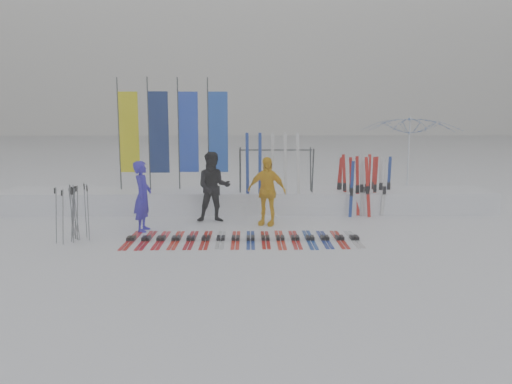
{
  "coord_description": "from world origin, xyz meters",
  "views": [
    {
      "loc": [
        0.04,
        -9.64,
        2.73
      ],
      "look_at": [
        0.2,
        1.6,
        1.0
      ],
      "focal_mm": 35.0,
      "sensor_mm": 36.0,
      "label": 1
    }
  ],
  "objects_px": {
    "person_black": "(214,187)",
    "person_yellow": "(267,191)",
    "person_blue": "(143,196)",
    "ski_rack": "(276,164)",
    "tent_canopy": "(410,158)",
    "ski_row": "(242,239)"
  },
  "relations": [
    {
      "from": "ski_rack",
      "to": "person_yellow",
      "type": "bearing_deg",
      "value": -101.65
    },
    {
      "from": "person_yellow",
      "to": "ski_rack",
      "type": "bearing_deg",
      "value": 99.82
    },
    {
      "from": "person_yellow",
      "to": "tent_canopy",
      "type": "relative_size",
      "value": 0.55
    },
    {
      "from": "tent_canopy",
      "to": "person_yellow",
      "type": "bearing_deg",
      "value": -143.41
    },
    {
      "from": "person_blue",
      "to": "ski_rack",
      "type": "relative_size",
      "value": 0.82
    },
    {
      "from": "person_blue",
      "to": "person_black",
      "type": "bearing_deg",
      "value": -54.75
    },
    {
      "from": "ski_row",
      "to": "person_black",
      "type": "bearing_deg",
      "value": 111.26
    },
    {
      "from": "ski_rack",
      "to": "person_black",
      "type": "bearing_deg",
      "value": -145.64
    },
    {
      "from": "person_yellow",
      "to": "tent_canopy",
      "type": "bearing_deg",
      "value": 58.06
    },
    {
      "from": "person_yellow",
      "to": "ski_row",
      "type": "bearing_deg",
      "value": -89.09
    },
    {
      "from": "tent_canopy",
      "to": "person_blue",
      "type": "bearing_deg",
      "value": -151.68
    },
    {
      "from": "ski_rack",
      "to": "person_blue",
      "type": "bearing_deg",
      "value": -146.51
    },
    {
      "from": "person_black",
      "to": "ski_row",
      "type": "bearing_deg",
      "value": -72.9
    },
    {
      "from": "person_black",
      "to": "ski_row",
      "type": "xyz_separation_m",
      "value": [
        0.76,
        -1.96,
        -0.87
      ]
    },
    {
      "from": "person_yellow",
      "to": "tent_canopy",
      "type": "xyz_separation_m",
      "value": [
        4.68,
        3.48,
        0.54
      ]
    },
    {
      "from": "person_blue",
      "to": "person_black",
      "type": "distance_m",
      "value": 1.91
    },
    {
      "from": "person_blue",
      "to": "tent_canopy",
      "type": "relative_size",
      "value": 0.54
    },
    {
      "from": "ski_row",
      "to": "tent_canopy",
      "type": "bearing_deg",
      "value": 43.77
    },
    {
      "from": "person_black",
      "to": "ski_row",
      "type": "distance_m",
      "value": 2.28
    },
    {
      "from": "person_yellow",
      "to": "person_blue",
      "type": "bearing_deg",
      "value": -146.27
    },
    {
      "from": "person_black",
      "to": "person_yellow",
      "type": "xyz_separation_m",
      "value": [
        1.35,
        -0.38,
        -0.05
      ]
    },
    {
      "from": "person_blue",
      "to": "tent_canopy",
      "type": "distance_m",
      "value": 8.7
    }
  ]
}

